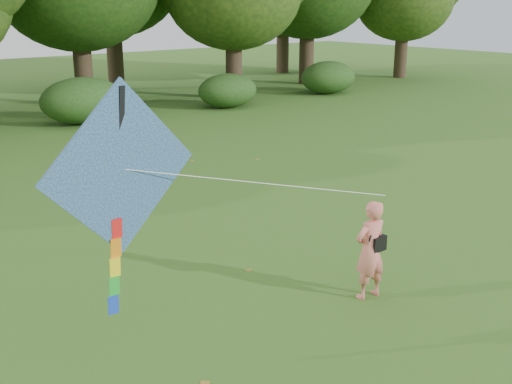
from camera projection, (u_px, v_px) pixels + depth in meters
ground at (370, 289)px, 11.26m from camera, size 100.00×100.00×0.00m
man_kite_flyer at (370, 250)px, 10.73m from camera, size 0.66×0.47×1.72m
crossbody_bag at (376, 242)px, 10.74m from camera, size 0.43×0.20×0.70m
flying_kite at (122, 173)px, 7.98m from camera, size 5.62×0.76×3.08m
fallen_leaves at (217, 213)px, 15.24m from camera, size 8.59×12.60×0.01m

